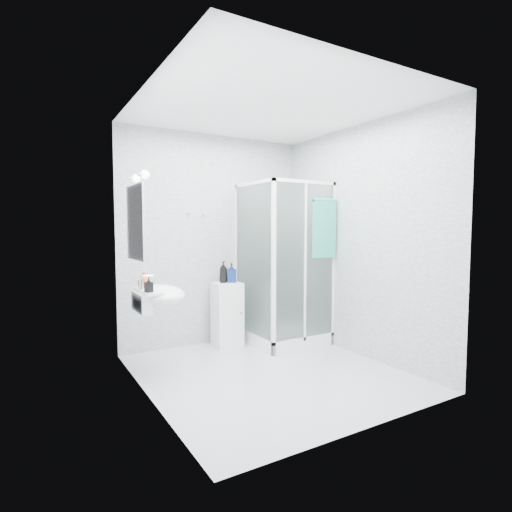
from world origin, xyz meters
TOP-DOWN VIEW (x-y plane):
  - room at (0.00, 0.00)m, footprint 2.40×2.60m
  - shower_enclosure at (0.67, 0.77)m, footprint 0.90×0.95m
  - wall_basin at (-0.99, 0.45)m, footprint 0.46×0.56m
  - mirror at (-1.19, 0.45)m, footprint 0.02×0.60m
  - vanity_lights at (-1.14, 0.45)m, footprint 0.10×0.40m
  - wall_hooks at (-0.25, 1.26)m, footprint 0.23×0.06m
  - storage_cabinet at (0.05, 1.05)m, footprint 0.35×0.36m
  - hand_towel at (1.00, 0.36)m, footprint 0.33×0.05m
  - shampoo_bottle_a at (0.01, 1.06)m, footprint 0.12×0.12m
  - shampoo_bottle_b at (0.11, 1.04)m, footprint 0.14×0.14m
  - soap_dispenser_orange at (-1.08, 0.59)m, footprint 0.13×0.13m
  - soap_dispenser_black at (-1.11, 0.31)m, footprint 0.08×0.08m

SIDE VIEW (x-z plane):
  - storage_cabinet at x=0.05m, z-range 0.00..0.78m
  - shower_enclosure at x=0.67m, z-range -0.55..1.45m
  - wall_basin at x=-0.99m, z-range 0.62..0.97m
  - shampoo_bottle_b at x=0.11m, z-range 0.78..1.02m
  - shampoo_bottle_a at x=0.01m, z-range 0.78..1.05m
  - soap_dispenser_black at x=-1.11m, z-range 0.86..1.00m
  - soap_dispenser_orange at x=-1.08m, z-range 0.86..1.02m
  - room at x=0.00m, z-range 0.00..2.60m
  - hand_towel at x=1.00m, z-range 1.11..1.81m
  - mirror at x=-1.19m, z-range 1.15..1.85m
  - wall_hooks at x=-0.25m, z-range 1.60..1.64m
  - vanity_lights at x=-1.14m, z-range 1.88..1.96m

